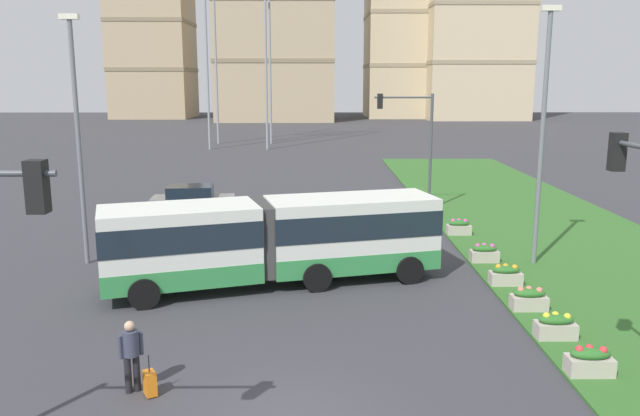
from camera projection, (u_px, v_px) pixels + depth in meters
name	position (u px, v px, depth m)	size (l,w,h in m)	color
grass_median	(615.00, 276.00, 23.43)	(10.00, 70.00, 0.08)	#336628
articulated_bus	(274.00, 239.00, 22.32)	(12.01, 5.65, 3.00)	silver
car_grey_wagon	(193.00, 201.00, 34.12)	(4.52, 2.28, 1.58)	slate
pedestrian_crossing	(131.00, 351.00, 14.64)	(0.52, 0.36, 1.74)	black
rolling_suitcase	(150.00, 383.00, 14.58)	(0.39, 0.43, 0.97)	orange
flower_planter_0	(590.00, 361.00, 15.48)	(1.10, 0.56, 0.74)	#B7AD9E
flower_planter_1	(556.00, 326.00, 17.66)	(1.10, 0.56, 0.74)	#B7AD9E
flower_planter_2	(529.00, 299.00, 19.85)	(1.10, 0.56, 0.74)	#B7AD9E
flower_planter_3	(506.00, 275.00, 22.28)	(1.10, 0.56, 0.74)	#B7AD9E
flower_planter_4	(484.00, 253.00, 25.09)	(1.10, 0.56, 0.74)	#B7AD9E
flower_planter_5	(459.00, 227.00, 29.51)	(1.10, 0.56, 0.74)	#B7AD9E
traffic_light_far_right	(414.00, 133.00, 34.29)	(3.18, 0.28, 6.42)	#474C51
streetlight_left	(78.00, 131.00, 24.19)	(0.70, 0.28, 9.53)	slate
streetlight_median	(543.00, 128.00, 23.93)	(0.70, 0.28, 9.80)	slate
apartment_tower_westcentre	(275.00, 5.00, 110.21)	(20.49, 15.51, 39.57)	tan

